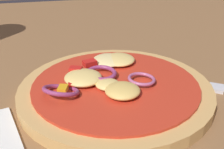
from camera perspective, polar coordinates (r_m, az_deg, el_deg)
dining_table at (r=0.40m, az=-3.70°, el=-4.24°), size 1.42×1.06×0.03m
pizza at (r=0.37m, az=0.42°, el=-2.64°), size 0.24×0.24×0.03m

